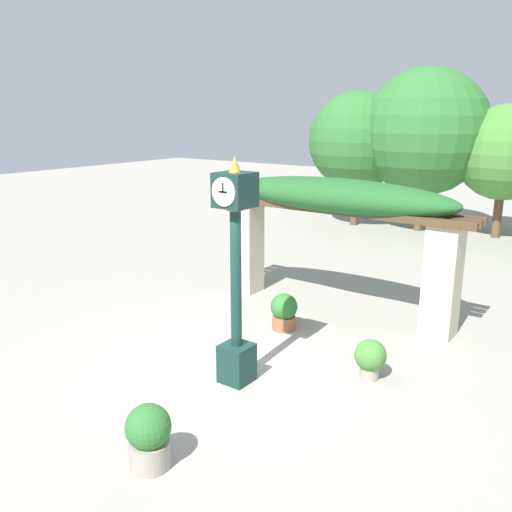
# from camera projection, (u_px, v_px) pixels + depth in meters

# --- Properties ---
(ground_plane) EXTENTS (60.00, 60.00, 0.00)m
(ground_plane) POSITION_uv_depth(u_px,v_px,m) (229.00, 371.00, 8.64)
(ground_plane) COLOR gray
(pedestal_clock) EXTENTS (0.49, 0.54, 3.42)m
(pedestal_clock) POSITION_uv_depth(u_px,v_px,m) (236.00, 276.00, 7.90)
(pedestal_clock) COLOR #14332D
(pedestal_clock) RESTS_ON ground
(pergola) EXTENTS (5.59, 1.17, 2.75)m
(pergola) POSITION_uv_depth(u_px,v_px,m) (335.00, 213.00, 10.78)
(pergola) COLOR #BCB299
(pergola) RESTS_ON ground
(potted_plant_near_left) EXTENTS (0.51, 0.51, 0.71)m
(potted_plant_near_left) POSITION_uv_depth(u_px,v_px,m) (284.00, 311.00, 10.23)
(potted_plant_near_left) COLOR #9E563D
(potted_plant_near_left) RESTS_ON ground
(potted_plant_near_right) EXTENTS (0.49, 0.49, 0.63)m
(potted_plant_near_right) POSITION_uv_depth(u_px,v_px,m) (370.00, 357.00, 8.32)
(potted_plant_near_right) COLOR gray
(potted_plant_near_right) RESTS_ON ground
(potted_plant_far_left) EXTENTS (0.53, 0.53, 0.78)m
(potted_plant_far_left) POSITION_uv_depth(u_px,v_px,m) (149.00, 436.00, 6.22)
(potted_plant_far_left) COLOR gray
(potted_plant_far_left) RESTS_ON ground
(tree_line) EXTENTS (11.19, 4.50, 5.54)m
(tree_line) POSITION_uv_depth(u_px,v_px,m) (477.00, 137.00, 17.07)
(tree_line) COLOR brown
(tree_line) RESTS_ON ground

